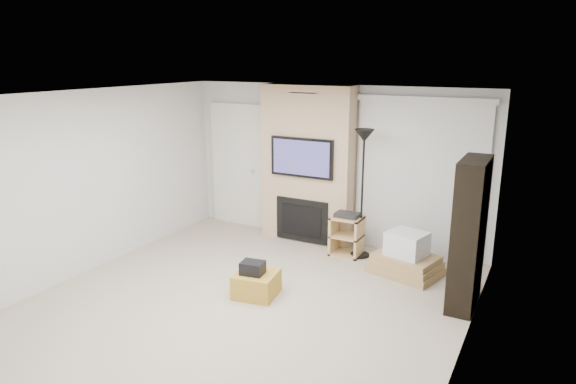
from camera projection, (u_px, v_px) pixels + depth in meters
The scene contains 16 objects.
floor at pixel (241, 307), 6.17m from camera, with size 5.00×5.50×0.00m, color tan.
ceiling at pixel (236, 96), 5.53m from camera, with size 5.00×5.50×0.00m, color white.
wall_back at pixel (333, 164), 8.20m from camera, with size 5.00×2.50×0.00m, color silver.
wall_front at pixel (18, 308), 3.50m from camera, with size 5.00×2.50×0.00m, color silver.
wall_left at pixel (85, 183), 6.98m from camera, with size 5.50×2.50×0.00m, color silver.
wall_right at pixel (467, 243), 4.72m from camera, with size 5.50×2.50×0.00m, color silver.
hvac_vent at pixel (302, 93), 6.04m from camera, with size 0.35×0.18×0.01m, color silver.
ottoman at pixel (256, 284), 6.44m from camera, with size 0.50×0.50×0.30m, color #AB842B.
black_bag at pixel (253, 268), 6.35m from camera, with size 0.28×0.22×0.16m, color black.
fireplace_wall at pixel (308, 165), 8.18m from camera, with size 1.50×0.47×2.50m.
entry_door at pixel (238, 166), 9.03m from camera, with size 1.02×0.11×2.14m.
vertical_blinds at pixel (420, 172), 7.52m from camera, with size 1.98×0.10×2.37m.
floor_lamp at pixel (364, 157), 7.37m from camera, with size 0.28×0.28×1.92m.
av_stand at pixel (347, 233), 7.72m from camera, with size 0.45×0.38×0.66m.
box_stack at pixel (406, 258), 7.06m from camera, with size 1.04×0.88×0.60m.
bookshelf at pixel (469, 234), 6.01m from camera, with size 0.30×0.80×1.80m.
Camera 1 is at (3.12, -4.70, 2.91)m, focal length 32.00 mm.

